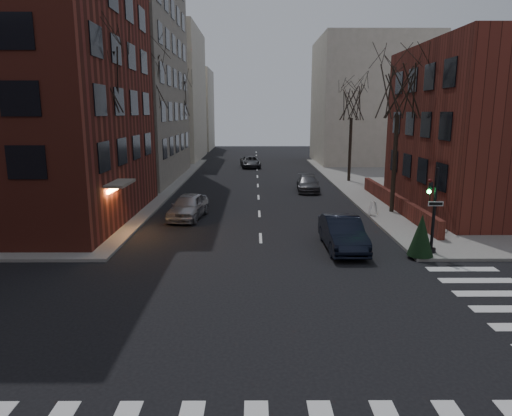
% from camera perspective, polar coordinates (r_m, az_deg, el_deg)
% --- Properties ---
extents(ground, '(160.00, 160.00, 0.00)m').
position_cam_1_polar(ground, '(13.35, 1.33, -17.82)').
color(ground, black).
rests_on(ground, ground).
extents(building_left_tan, '(18.00, 18.00, 28.00)m').
position_cam_1_polar(building_left_tan, '(49.10, -21.38, 19.75)').
color(building_left_tan, gray).
rests_on(building_left_tan, ground).
extents(building_right_brick, '(12.00, 14.00, 11.00)m').
position_cam_1_polar(building_right_brick, '(34.94, 28.94, 8.59)').
color(building_right_brick, maroon).
rests_on(building_right_brick, ground).
extents(low_wall_right, '(0.35, 16.00, 1.00)m').
position_cam_1_polar(low_wall_right, '(32.63, 16.96, 0.82)').
color(low_wall_right, maroon).
rests_on(low_wall_right, sidewalk_far_right).
extents(building_distant_la, '(14.00, 16.00, 18.00)m').
position_cam_1_polar(building_distant_la, '(68.23, -13.01, 13.58)').
color(building_distant_la, beige).
rests_on(building_distant_la, ground).
extents(building_distant_ra, '(14.00, 14.00, 16.00)m').
position_cam_1_polar(building_distant_ra, '(63.49, 14.10, 12.77)').
color(building_distant_ra, beige).
rests_on(building_distant_ra, ground).
extents(building_distant_lb, '(10.00, 12.00, 14.00)m').
position_cam_1_polar(building_distant_lb, '(84.55, -9.04, 11.99)').
color(building_distant_lb, beige).
rests_on(building_distant_lb, ground).
extents(traffic_signal, '(0.76, 0.44, 4.00)m').
position_cam_1_polar(traffic_signal, '(22.68, 21.18, -0.91)').
color(traffic_signal, black).
rests_on(traffic_signal, sidewalk_far_right).
extents(tree_left_a, '(4.18, 4.18, 10.26)m').
position_cam_1_polar(tree_left_a, '(27.02, -19.17, 15.18)').
color(tree_left_a, '#2D231C').
rests_on(tree_left_a, sidewalk_far_left).
extents(tree_left_b, '(4.40, 4.40, 10.80)m').
position_cam_1_polar(tree_left_b, '(38.60, -13.35, 14.98)').
color(tree_left_b, '#2D231C').
rests_on(tree_left_b, sidewalk_far_left).
extents(tree_left_c, '(3.96, 3.96, 9.72)m').
position_cam_1_polar(tree_left_c, '(52.30, -9.80, 13.25)').
color(tree_left_c, '#2D231C').
rests_on(tree_left_c, sidewalk_far_left).
extents(tree_right_a, '(3.96, 3.96, 9.72)m').
position_cam_1_polar(tree_right_a, '(31.01, 17.45, 13.96)').
color(tree_right_a, '#2D231C').
rests_on(tree_right_a, sidewalk_far_right).
extents(tree_right_b, '(3.74, 3.74, 9.18)m').
position_cam_1_polar(tree_right_b, '(44.55, 11.91, 12.87)').
color(tree_right_b, '#2D231C').
rests_on(tree_right_b, sidewalk_far_right).
extents(streetlamp_near, '(0.36, 0.36, 6.28)m').
position_cam_1_polar(streetlamp_near, '(34.58, -13.49, 7.61)').
color(streetlamp_near, black).
rests_on(streetlamp_near, sidewalk_far_left).
extents(streetlamp_far, '(0.36, 0.36, 6.28)m').
position_cam_1_polar(streetlamp_far, '(54.22, -8.68, 9.22)').
color(streetlamp_far, black).
rests_on(streetlamp_far, sidewalk_far_left).
extents(parked_sedan, '(1.79, 4.91, 1.61)m').
position_cam_1_polar(parked_sedan, '(22.78, 10.78, -3.12)').
color(parked_sedan, black).
rests_on(parked_sedan, ground).
extents(car_lane_silver, '(2.49, 4.85, 1.58)m').
position_cam_1_polar(car_lane_silver, '(29.14, -8.46, 0.22)').
color(car_lane_silver, '#A2A1A7').
rests_on(car_lane_silver, ground).
extents(car_lane_gray, '(2.09, 4.63, 1.32)m').
position_cam_1_polar(car_lane_gray, '(39.19, 6.51, 3.05)').
color(car_lane_gray, '#414146').
rests_on(car_lane_gray, ground).
extents(car_lane_far, '(2.70, 5.07, 1.36)m').
position_cam_1_polar(car_lane_far, '(56.02, -0.71, 5.79)').
color(car_lane_far, '#3B3C40').
rests_on(car_lane_far, ground).
extents(sandwich_board, '(0.41, 0.57, 0.90)m').
position_cam_1_polar(sandwich_board, '(30.18, 14.44, -0.00)').
color(sandwich_board, white).
rests_on(sandwich_board, sidewalk_far_right).
extents(evergreen_shrub, '(1.33, 1.33, 1.94)m').
position_cam_1_polar(evergreen_shrub, '(22.19, 19.95, -3.19)').
color(evergreen_shrub, black).
rests_on(evergreen_shrub, sidewalk_far_right).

